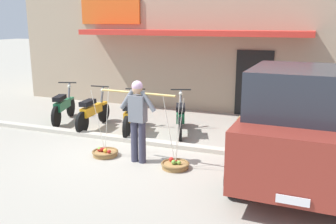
# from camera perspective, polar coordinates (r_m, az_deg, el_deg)

# --- Properties ---
(ground_plane) EXTENTS (90.00, 90.00, 0.00)m
(ground_plane) POSITION_cam_1_polar(r_m,az_deg,el_deg) (8.33, -5.09, -6.27)
(ground_plane) COLOR #9E998C
(sidewalk_curb) EXTENTS (20.00, 0.24, 0.10)m
(sidewalk_curb) POSITION_cam_1_polar(r_m,az_deg,el_deg) (8.91, -3.09, -4.56)
(sidewalk_curb) COLOR #BAB4A5
(sidewalk_curb) RESTS_ON ground
(fruit_vendor) EXTENTS (1.66, 0.22, 1.70)m
(fruit_vendor) POSITION_cam_1_polar(r_m,az_deg,el_deg) (7.54, -4.63, -0.61)
(fruit_vendor) COLOR #38384C
(fruit_vendor) RESTS_ON ground
(fruit_basket_left_side) EXTENTS (0.57, 0.57, 1.45)m
(fruit_basket_left_side) POSITION_cam_1_polar(r_m,az_deg,el_deg) (7.46, 1.09, -7.99)
(fruit_basket_left_side) COLOR #9E7542
(fruit_basket_left_side) RESTS_ON ground
(fruit_basket_right_side) EXTENTS (0.57, 0.57, 1.45)m
(fruit_basket_right_side) POSITION_cam_1_polar(r_m,az_deg,el_deg) (8.23, -9.60, -6.07)
(fruit_basket_right_side) COLOR #9E7542
(fruit_basket_right_side) RESTS_ON ground
(motorcycle_nearest_shop) EXTENTS (0.71, 1.76, 1.09)m
(motorcycle_nearest_shop) POSITION_cam_1_polar(r_m,az_deg,el_deg) (11.17, -15.69, 0.83)
(motorcycle_nearest_shop) COLOR black
(motorcycle_nearest_shop) RESTS_ON ground
(motorcycle_second_in_row) EXTENTS (0.54, 1.82, 1.09)m
(motorcycle_second_in_row) POSITION_cam_1_polar(r_m,az_deg,el_deg) (10.33, -11.41, 0.06)
(motorcycle_second_in_row) COLOR black
(motorcycle_second_in_row) RESTS_ON ground
(motorcycle_third_in_row) EXTENTS (0.63, 1.79, 1.09)m
(motorcycle_third_in_row) POSITION_cam_1_polar(r_m,az_deg,el_deg) (9.75, -5.53, -0.54)
(motorcycle_third_in_row) COLOR black
(motorcycle_third_in_row) RESTS_ON ground
(motorcycle_end_of_row) EXTENTS (0.74, 1.74, 1.09)m
(motorcycle_end_of_row) POSITION_cam_1_polar(r_m,az_deg,el_deg) (9.61, 1.92, -0.69)
(motorcycle_end_of_row) COLOR black
(motorcycle_end_of_row) RESTS_ON ground
(parked_truck) EXTENTS (2.25, 4.75, 2.10)m
(parked_truck) POSITION_cam_1_polar(r_m,az_deg,el_deg) (7.30, 20.25, -1.45)
(parked_truck) COLOR maroon
(parked_truck) RESTS_ON ground
(storefront_building) EXTENTS (13.00, 6.00, 4.20)m
(storefront_building) POSITION_cam_1_polar(r_m,az_deg,el_deg) (14.39, 6.93, 10.61)
(storefront_building) COLOR tan
(storefront_building) RESTS_ON ground
(wooden_crate) EXTENTS (0.44, 0.36, 0.32)m
(wooden_crate) POSITION_cam_1_polar(r_m,az_deg,el_deg) (10.23, 11.80, -1.78)
(wooden_crate) COLOR olive
(wooden_crate) RESTS_ON ground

